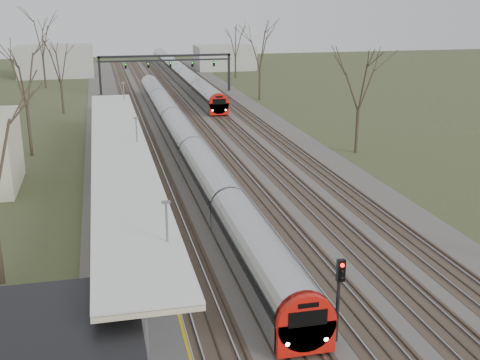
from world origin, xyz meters
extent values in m
cube|color=#474442|center=(0.00, 55.00, 0.05)|extent=(24.00, 160.00, 0.10)
cube|color=#4C3828|center=(-6.00, 55.00, 0.09)|extent=(2.60, 160.00, 0.06)
cube|color=gray|center=(-6.72, 55.00, 0.16)|extent=(0.07, 160.00, 0.12)
cube|color=gray|center=(-5.28, 55.00, 0.16)|extent=(0.07, 160.00, 0.12)
cube|color=#4C3828|center=(-2.50, 55.00, 0.09)|extent=(2.60, 160.00, 0.06)
cube|color=gray|center=(-3.22, 55.00, 0.16)|extent=(0.07, 160.00, 0.12)
cube|color=gray|center=(-1.78, 55.00, 0.16)|extent=(0.07, 160.00, 0.12)
cube|color=#4C3828|center=(1.00, 55.00, 0.09)|extent=(2.60, 160.00, 0.06)
cube|color=gray|center=(0.28, 55.00, 0.16)|extent=(0.07, 160.00, 0.12)
cube|color=gray|center=(1.72, 55.00, 0.16)|extent=(0.07, 160.00, 0.12)
cube|color=#4C3828|center=(4.50, 55.00, 0.09)|extent=(2.60, 160.00, 0.06)
cube|color=gray|center=(3.78, 55.00, 0.16)|extent=(0.07, 160.00, 0.12)
cube|color=gray|center=(5.22, 55.00, 0.16)|extent=(0.07, 160.00, 0.12)
cube|color=#4C3828|center=(8.00, 55.00, 0.09)|extent=(2.60, 160.00, 0.06)
cube|color=gray|center=(7.28, 55.00, 0.16)|extent=(0.07, 160.00, 0.12)
cube|color=gray|center=(8.72, 55.00, 0.16)|extent=(0.07, 160.00, 0.12)
cube|color=#9E9B93|center=(-9.05, 37.50, 0.50)|extent=(3.50, 69.00, 1.00)
cylinder|color=slate|center=(-9.05, 10.00, 2.50)|extent=(0.14, 0.14, 3.00)
cylinder|color=slate|center=(-9.05, 18.00, 2.50)|extent=(0.14, 0.14, 3.00)
cylinder|color=slate|center=(-9.05, 26.00, 2.50)|extent=(0.14, 0.14, 3.00)
cylinder|color=slate|center=(-9.05, 34.00, 2.50)|extent=(0.14, 0.14, 3.00)
cylinder|color=slate|center=(-9.05, 42.00, 2.50)|extent=(0.14, 0.14, 3.00)
cylinder|color=slate|center=(-9.05, 50.00, 2.50)|extent=(0.14, 0.14, 3.00)
cube|color=silver|center=(-9.05, 33.00, 4.05)|extent=(4.10, 50.00, 0.12)
cube|color=beige|center=(-9.05, 33.00, 3.88)|extent=(4.10, 50.00, 0.25)
cube|color=black|center=(-10.00, 85.00, 3.00)|extent=(0.35, 0.35, 6.00)
cube|color=black|center=(10.50, 85.00, 3.00)|extent=(0.35, 0.35, 6.00)
cube|color=black|center=(0.25, 85.00, 5.90)|extent=(21.00, 0.35, 0.35)
cube|color=black|center=(0.25, 85.00, 5.20)|extent=(21.00, 0.25, 0.25)
cube|color=black|center=(-6.00, 84.80, 4.50)|extent=(0.32, 0.22, 0.85)
sphere|color=#0CFF19|center=(-6.00, 84.66, 4.75)|extent=(0.16, 0.16, 0.16)
cube|color=black|center=(-2.50, 84.80, 4.50)|extent=(0.32, 0.22, 0.85)
sphere|color=#0CFF19|center=(-2.50, 84.66, 4.75)|extent=(0.16, 0.16, 0.16)
cube|color=black|center=(1.00, 84.80, 4.50)|extent=(0.32, 0.22, 0.85)
sphere|color=#0CFF19|center=(1.00, 84.66, 4.75)|extent=(0.16, 0.16, 0.16)
cube|color=black|center=(4.50, 84.80, 4.50)|extent=(0.32, 0.22, 0.85)
sphere|color=#0CFF19|center=(4.50, 84.66, 4.75)|extent=(0.16, 0.16, 0.16)
cube|color=black|center=(8.00, 84.80, 4.50)|extent=(0.32, 0.22, 0.85)
sphere|color=#0CFF19|center=(8.00, 84.66, 4.75)|extent=(0.16, 0.16, 0.16)
cylinder|color=#2D231C|center=(-17.00, 48.00, 2.48)|extent=(0.30, 0.30, 4.95)
cylinder|color=#2D231C|center=(14.00, 42.00, 2.25)|extent=(0.30, 0.30, 4.50)
cube|color=#A5A8AF|center=(-2.50, 47.08, 1.10)|extent=(2.55, 75.00, 1.60)
cylinder|color=#A5A8AF|center=(-2.50, 47.08, 1.75)|extent=(2.60, 74.70, 2.60)
cube|color=black|center=(-2.50, 47.08, 1.85)|extent=(2.62, 74.40, 0.55)
cube|color=red|center=(-2.50, 9.68, 1.05)|extent=(2.55, 0.50, 1.50)
cylinder|color=red|center=(-2.50, 9.73, 1.75)|extent=(2.60, 0.60, 2.60)
cube|color=black|center=(-2.50, 9.46, 2.05)|extent=(1.70, 0.12, 0.70)
sphere|color=white|center=(-3.35, 9.48, 0.95)|extent=(0.22, 0.22, 0.22)
sphere|color=white|center=(-1.65, 9.48, 0.95)|extent=(0.22, 0.22, 0.22)
cube|color=black|center=(-2.50, 47.08, 0.17)|extent=(1.80, 74.00, 0.35)
cube|color=#A5A8AF|center=(4.50, 100.74, 1.10)|extent=(2.55, 75.00, 1.60)
cylinder|color=#A5A8AF|center=(4.50, 100.74, 1.75)|extent=(2.60, 74.70, 2.60)
cube|color=black|center=(4.50, 100.74, 1.85)|extent=(2.62, 74.40, 0.55)
cube|color=red|center=(4.50, 63.34, 1.05)|extent=(2.55, 0.50, 1.50)
cylinder|color=red|center=(4.50, 63.39, 1.75)|extent=(2.60, 0.60, 2.60)
cube|color=black|center=(4.50, 63.12, 2.05)|extent=(1.70, 0.12, 0.70)
sphere|color=white|center=(3.65, 63.14, 0.95)|extent=(0.22, 0.22, 0.22)
sphere|color=white|center=(5.35, 63.14, 0.95)|extent=(0.22, 0.22, 0.22)
cube|color=black|center=(4.50, 100.74, 0.17)|extent=(1.80, 74.00, 0.35)
imported|color=#2C4A57|center=(-8.38, 13.09, 1.90)|extent=(0.54, 0.72, 1.81)
cylinder|color=black|center=(-0.75, 10.50, 2.00)|extent=(0.16, 0.16, 4.00)
cube|color=black|center=(-0.75, 10.35, 3.60)|extent=(0.35, 0.22, 1.00)
sphere|color=#FF0C05|center=(-0.75, 10.22, 3.90)|extent=(0.18, 0.18, 0.18)
camera|label=1|loc=(-10.26, -11.37, 14.73)|focal=45.00mm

